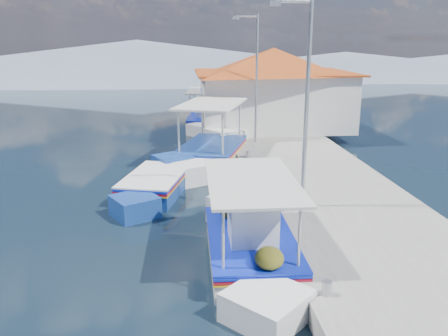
{
  "coord_description": "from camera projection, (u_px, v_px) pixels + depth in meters",
  "views": [
    {
      "loc": [
        1.04,
        -10.87,
        5.4
      ],
      "look_at": [
        2.37,
        3.59,
        1.3
      ],
      "focal_mm": 36.96,
      "sensor_mm": 36.0,
      "label": 1
    }
  ],
  "objects": [
    {
      "name": "lamp_post_near",
      "position": [
        304.0,
        95.0,
        13.06
      ],
      "size": [
        1.21,
        0.14,
        6.0
      ],
      "color": "#A5A8AD",
      "rests_on": "quay"
    },
    {
      "name": "ground",
      "position": [
        145.0,
        257.0,
        11.8
      ],
      "size": [
        160.0,
        160.0,
        0.0
      ],
      "primitive_type": "plane",
      "color": "black",
      "rests_on": "ground"
    },
    {
      "name": "lamp_post_far",
      "position": [
        255.0,
        72.0,
        21.69
      ],
      "size": [
        1.21,
        0.14,
        6.0
      ],
      "color": "#A5A8AD",
      "rests_on": "quay"
    },
    {
      "name": "harbor_building",
      "position": [
        273.0,
        86.0,
        25.96
      ],
      "size": [
        10.49,
        10.49,
        4.4
      ],
      "color": "white",
      "rests_on": "quay"
    },
    {
      "name": "caique_blue_hull",
      "position": [
        155.0,
        185.0,
        16.56
      ],
      "size": [
        2.85,
        6.06,
        1.11
      ],
      "rotation": [
        0.0,
        0.0,
        0.25
      ],
      "color": "navy",
      "rests_on": "ground"
    },
    {
      "name": "mountain_ridge",
      "position": [
        220.0,
        63.0,
        65.48
      ],
      "size": [
        171.4,
        96.0,
        5.5
      ],
      "color": "slate",
      "rests_on": "ground"
    },
    {
      "name": "quay",
      "position": [
        308.0,
        175.0,
        18.0
      ],
      "size": [
        5.0,
        44.0,
        0.5
      ],
      "primitive_type": "cube",
      "color": "#9B9891",
      "rests_on": "ground"
    },
    {
      "name": "caique_far",
      "position": [
        206.0,
        119.0,
        28.94
      ],
      "size": [
        2.62,
        7.29,
        2.56
      ],
      "rotation": [
        0.0,
        0.0,
        0.1
      ],
      "color": "white",
      "rests_on": "ground"
    },
    {
      "name": "bollards",
      "position": [
        258.0,
        172.0,
        16.98
      ],
      "size": [
        0.2,
        17.2,
        0.3
      ],
      "color": "#A5A8AD",
      "rests_on": "quay"
    },
    {
      "name": "caique_green_canopy",
      "position": [
        211.0,
        153.0,
        20.71
      ],
      "size": [
        3.96,
        7.57,
        2.98
      ],
      "rotation": [
        0.0,
        0.0,
        0.32
      ],
      "color": "white",
      "rests_on": "ground"
    },
    {
      "name": "main_caique",
      "position": [
        250.0,
        242.0,
        11.58
      ],
      "size": [
        2.19,
        7.22,
        2.38
      ],
      "rotation": [
        0.0,
        0.0,
        0.02
      ],
      "color": "white",
      "rests_on": "ground"
    }
  ]
}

